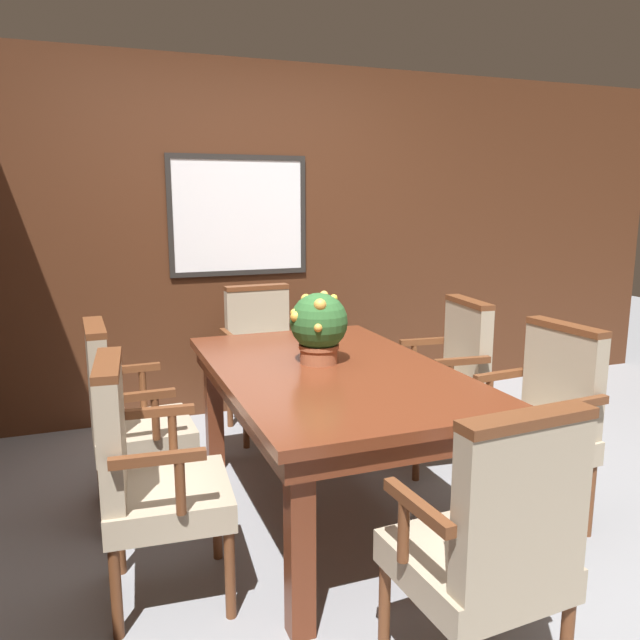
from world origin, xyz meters
name	(u,v)px	position (x,y,z in m)	size (l,w,h in m)	color
ground_plane	(359,536)	(0.00, 0.00, 0.00)	(14.00, 14.00, 0.00)	gray
wall_back	(249,242)	(0.00, 1.93, 1.23)	(7.20, 0.08, 2.45)	#4C2816
dining_table	(331,387)	(-0.05, 0.23, 0.65)	(1.04, 1.72, 0.75)	maroon
chair_head_near	(492,543)	(-0.02, -0.99, 0.52)	(0.54, 0.49, 0.96)	brown
chair_left_far	(126,413)	(-0.96, 0.59, 0.52)	(0.47, 0.53, 0.96)	brown
chair_right_near	(541,418)	(0.85, -0.17, 0.52)	(0.50, 0.54, 0.96)	brown
chair_right_far	(448,376)	(0.82, 0.60, 0.52)	(0.50, 0.55, 0.96)	brown
chair_head_far	(263,354)	(-0.04, 1.48, 0.52)	(0.53, 0.48, 0.96)	brown
chair_left_near	(147,472)	(-0.93, -0.12, 0.52)	(0.50, 0.54, 0.96)	brown
potted_plant	(319,326)	(-0.07, 0.34, 0.93)	(0.29, 0.28, 0.35)	#9E5638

